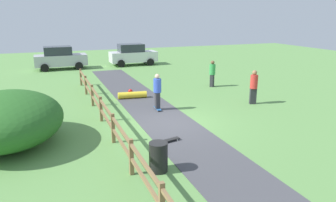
{
  "coord_description": "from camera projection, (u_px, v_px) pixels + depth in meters",
  "views": [
    {
      "loc": [
        -4.65,
        -12.11,
        4.55
      ],
      "look_at": [
        0.0,
        -0.06,
        1.0
      ],
      "focal_mm": 34.07,
      "sensor_mm": 36.0,
      "label": 1
    }
  ],
  "objects": [
    {
      "name": "ground_plane",
      "position": [
        167.0,
        123.0,
        13.71
      ],
      "size": [
        60.0,
        60.0,
        0.0
      ],
      "primitive_type": "plane",
      "color": "#60934C"
    },
    {
      "name": "asphalt_path",
      "position": [
        167.0,
        123.0,
        13.71
      ],
      "size": [
        2.4,
        28.0,
        0.02
      ],
      "primitive_type": "cube",
      "color": "#47474C",
      "rests_on": "ground_plane"
    },
    {
      "name": "wooden_fence",
      "position": [
        106.0,
        115.0,
        12.63
      ],
      "size": [
        0.12,
        18.12,
        1.1
      ],
      "color": "olive",
      "rests_on": "ground_plane"
    },
    {
      "name": "bush_large",
      "position": [
        7.0,
        119.0,
        11.24
      ],
      "size": [
        3.85,
        4.62,
        1.91
      ],
      "primitive_type": "ellipsoid",
      "color": "#286023",
      "rests_on": "ground_plane"
    },
    {
      "name": "trash_bin",
      "position": [
        158.0,
        157.0,
        9.43
      ],
      "size": [
        0.56,
        0.56,
        0.9
      ],
      "primitive_type": "cylinder",
      "color": "black",
      "rests_on": "ground_plane"
    },
    {
      "name": "skater_riding",
      "position": [
        157.0,
        90.0,
        15.3
      ],
      "size": [
        0.41,
        0.81,
        1.77
      ],
      "color": "#265999",
      "rests_on": "asphalt_path"
    },
    {
      "name": "skater_fallen",
      "position": [
        132.0,
        95.0,
        17.7
      ],
      "size": [
        1.61,
        1.31,
        0.36
      ],
      "color": "yellow",
      "rests_on": "asphalt_path"
    },
    {
      "name": "skateboard_loose",
      "position": [
        170.0,
        140.0,
        11.66
      ],
      "size": [
        0.82,
        0.37,
        0.08
      ],
      "color": "black",
      "rests_on": "asphalt_path"
    },
    {
      "name": "bystander_red",
      "position": [
        254.0,
        85.0,
        16.39
      ],
      "size": [
        0.48,
        0.48,
        1.77
      ],
      "color": "#2D2D33",
      "rests_on": "ground_plane"
    },
    {
      "name": "bystander_green",
      "position": [
        212.0,
        72.0,
        20.32
      ],
      "size": [
        0.54,
        0.54,
        1.68
      ],
      "color": "#2D2D33",
      "rests_on": "ground_plane"
    },
    {
      "name": "parked_car_white",
      "position": [
        133.0,
        55.0,
        28.96
      ],
      "size": [
        4.2,
        2.0,
        1.92
      ],
      "color": "silver",
      "rests_on": "ground_plane"
    },
    {
      "name": "parked_car_silver",
      "position": [
        60.0,
        58.0,
        26.78
      ],
      "size": [
        4.22,
        2.03,
        1.92
      ],
      "color": "#B7B7BC",
      "rests_on": "ground_plane"
    }
  ]
}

